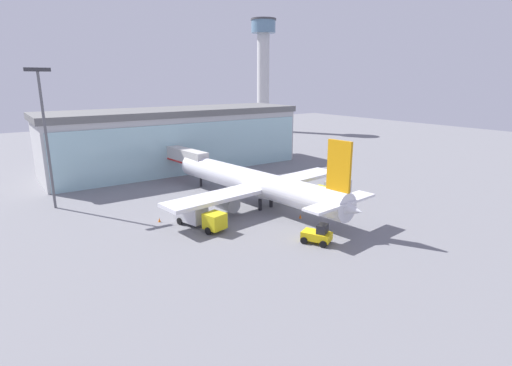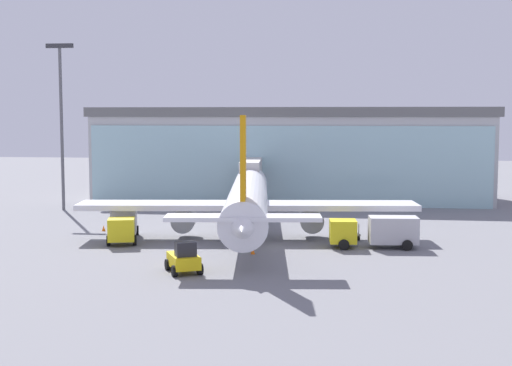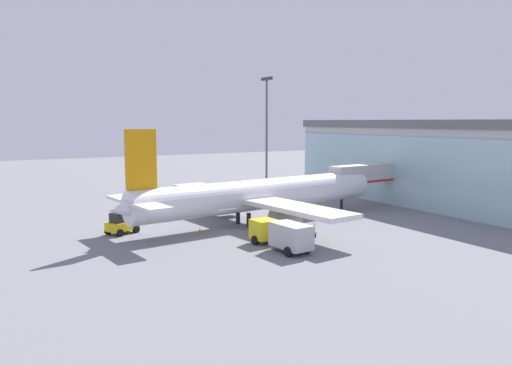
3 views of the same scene
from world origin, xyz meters
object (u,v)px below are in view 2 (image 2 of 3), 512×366
at_px(jet_bridge, 252,170).
at_px(apron_light_mast, 61,112).
at_px(airplane, 248,201).
at_px(pushback_tug, 184,259).
at_px(baggage_cart, 347,233).
at_px(fuel_truck, 377,231).
at_px(safety_cone_wingtip, 104,228).
at_px(safety_cone_nose, 253,251).
at_px(catering_truck, 123,224).

xyz_separation_m(jet_bridge, apron_light_mast, (-21.81, -4.38, 6.84)).
relative_size(airplane, pushback_tug, 9.92).
bearing_deg(baggage_cart, fuel_truck, 10.25).
bearing_deg(baggage_cart, apron_light_mast, -136.19).
bearing_deg(apron_light_mast, fuel_truck, -29.20).
distance_m(jet_bridge, safety_cone_wingtip, 22.57).
height_order(fuel_truck, pushback_tug, fuel_truck).
relative_size(baggage_cart, safety_cone_wingtip, 5.79).
relative_size(airplane, fuel_truck, 4.89).
xyz_separation_m(airplane, safety_cone_wingtip, (-14.22, 1.62, -3.06)).
bearing_deg(jet_bridge, baggage_cart, -155.49).
height_order(apron_light_mast, safety_cone_wingtip, apron_light_mast).
xyz_separation_m(pushback_tug, safety_cone_nose, (3.97, 7.31, -0.70)).
bearing_deg(safety_cone_wingtip, airplane, -6.51).
relative_size(apron_light_mast, airplane, 0.53).
xyz_separation_m(apron_light_mast, fuel_truck, (35.51, -19.85, -9.95)).
relative_size(jet_bridge, airplane, 0.41).
relative_size(safety_cone_nose, safety_cone_wingtip, 1.00).
distance_m(catering_truck, safety_cone_wingtip, 5.72).
bearing_deg(catering_truck, fuel_truck, 72.62).
relative_size(catering_truck, baggage_cart, 2.39).
height_order(pushback_tug, safety_cone_nose, pushback_tug).
bearing_deg(safety_cone_nose, fuel_truck, 21.51).
distance_m(jet_bridge, apron_light_mast, 23.27).
xyz_separation_m(fuel_truck, safety_cone_wingtip, (-25.70, 5.61, -1.19)).
bearing_deg(apron_light_mast, safety_cone_wingtip, -55.44).
height_order(airplane, pushback_tug, airplane).
bearing_deg(baggage_cart, pushback_tug, -57.39).
bearing_deg(catering_truck, safety_cone_wingtip, -157.18).
height_order(airplane, fuel_truck, airplane).
bearing_deg(safety_cone_wingtip, catering_truck, -52.77).
distance_m(jet_bridge, catering_truck, 24.83).
xyz_separation_m(pushback_tug, safety_cone_wingtip, (-11.74, 16.86, -0.70)).
distance_m(jet_bridge, baggage_cart, 23.33).
bearing_deg(safety_cone_nose, baggage_cart, 47.30).
distance_m(apron_light_mast, fuel_truck, 41.88).
relative_size(jet_bridge, catering_truck, 1.97).
distance_m(airplane, safety_cone_nose, 8.63).
bearing_deg(fuel_truck, catering_truck, -7.41).
distance_m(baggage_cart, pushback_tug, 19.21).
relative_size(airplane, safety_cone_nose, 66.29).
xyz_separation_m(jet_bridge, safety_cone_wingtip, (-12.00, -18.62, -4.31)).
bearing_deg(safety_cone_nose, pushback_tug, -118.52).
bearing_deg(safety_cone_wingtip, apron_light_mast, 124.56).
bearing_deg(fuel_truck, jet_bridge, -64.95).
distance_m(catering_truck, pushback_tug, 14.97).
bearing_deg(fuel_truck, apron_light_mast, -33.64).
bearing_deg(pushback_tug, safety_cone_wingtip, 8.84).
bearing_deg(airplane, baggage_cart, -95.31).
xyz_separation_m(fuel_truck, safety_cone_nose, (-9.99, -3.94, -1.19)).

